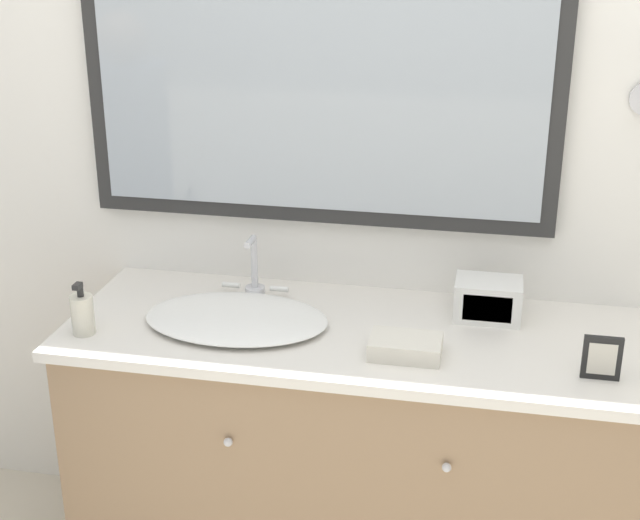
# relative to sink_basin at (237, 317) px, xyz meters

# --- Properties ---
(wall_back) EXTENTS (8.00, 0.18, 2.55)m
(wall_back) POSITION_rel_sink_basin_xyz_m (0.33, 0.36, 0.41)
(wall_back) COLOR white
(wall_back) RESTS_ON ground_plane
(vanity_counter) EXTENTS (1.63, 0.62, 0.86)m
(vanity_counter) POSITION_rel_sink_basin_xyz_m (0.34, 0.02, -0.45)
(vanity_counter) COLOR #937556
(vanity_counter) RESTS_ON ground_plane
(sink_basin) EXTENTS (0.52, 0.41, 0.20)m
(sink_basin) POSITION_rel_sink_basin_xyz_m (0.00, 0.00, 0.00)
(sink_basin) COLOR white
(sink_basin) RESTS_ON vanity_counter
(soap_bottle) EXTENTS (0.06, 0.06, 0.15)m
(soap_bottle) POSITION_rel_sink_basin_xyz_m (-0.39, -0.15, 0.04)
(soap_bottle) COLOR beige
(soap_bottle) RESTS_ON vanity_counter
(appliance_box) EXTENTS (0.19, 0.14, 0.11)m
(appliance_box) POSITION_rel_sink_basin_xyz_m (0.69, 0.18, 0.04)
(appliance_box) COLOR white
(appliance_box) RESTS_ON vanity_counter
(picture_frame) EXTENTS (0.09, 0.01, 0.12)m
(picture_frame) POSITION_rel_sink_basin_xyz_m (0.98, -0.13, 0.04)
(picture_frame) COLOR black
(picture_frame) RESTS_ON vanity_counter
(hand_towel_near_sink) EXTENTS (0.19, 0.13, 0.05)m
(hand_towel_near_sink) POSITION_rel_sink_basin_xyz_m (0.49, -0.10, 0.01)
(hand_towel_near_sink) COLOR silver
(hand_towel_near_sink) RESTS_ON vanity_counter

